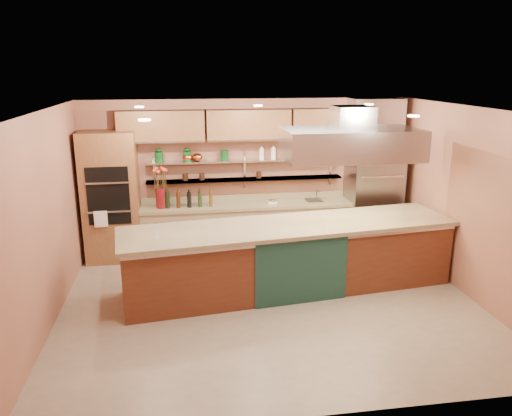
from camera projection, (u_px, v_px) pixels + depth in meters
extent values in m
cube|color=gray|center=(270.00, 304.00, 7.32)|extent=(6.00, 5.00, 0.02)
cube|color=black|center=(272.00, 110.00, 6.56)|extent=(6.00, 5.00, 0.02)
cube|color=#A5664E|center=(247.00, 175.00, 9.32)|extent=(6.00, 0.04, 2.80)
cube|color=#A5664E|center=(320.00, 287.00, 4.56)|extent=(6.00, 0.04, 2.80)
cube|color=#A5664E|center=(45.00, 221.00, 6.51)|extent=(0.04, 5.00, 2.80)
cube|color=#A5664E|center=(470.00, 203.00, 7.38)|extent=(0.04, 5.00, 2.80)
cube|color=brown|center=(111.00, 197.00, 8.73)|extent=(0.95, 0.64, 2.30)
cube|color=gray|center=(373.00, 193.00, 9.41)|extent=(0.95, 0.72, 2.10)
cube|color=#A28461|center=(247.00, 228.00, 9.28)|extent=(3.84, 0.64, 0.93)
cube|color=silver|center=(245.00, 179.00, 9.20)|extent=(3.60, 0.26, 0.03)
cube|color=silver|center=(245.00, 161.00, 9.11)|extent=(3.60, 0.26, 0.03)
cube|color=brown|center=(248.00, 125.00, 8.89)|extent=(4.60, 0.36, 0.55)
cube|color=silver|center=(351.00, 144.00, 7.36)|extent=(2.00, 1.00, 0.45)
cube|color=#FFE5A5|center=(269.00, 111.00, 6.76)|extent=(4.00, 2.80, 0.02)
cube|color=#5F2E1B|center=(289.00, 257.00, 7.69)|extent=(5.11, 1.69, 1.05)
cylinder|color=maroon|center=(161.00, 198.00, 8.84)|extent=(0.24, 0.24, 0.34)
cube|color=black|center=(189.00, 199.00, 8.92)|extent=(0.91, 0.39, 0.28)
cube|color=white|center=(272.00, 201.00, 9.16)|extent=(0.19, 0.17, 0.09)
cylinder|color=silver|center=(316.00, 195.00, 9.37)|extent=(0.03, 0.03, 0.20)
ellipsoid|color=#CC5B2F|center=(197.00, 157.00, 8.96)|extent=(0.19, 0.19, 0.14)
cylinder|color=#0F4619|center=(225.00, 155.00, 9.02)|extent=(0.19, 0.19, 0.18)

